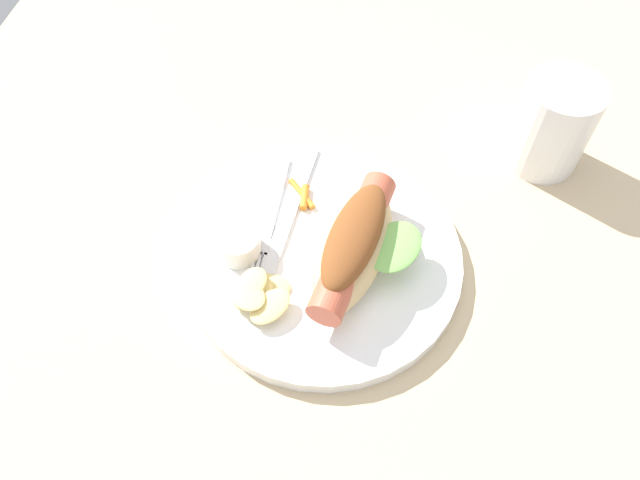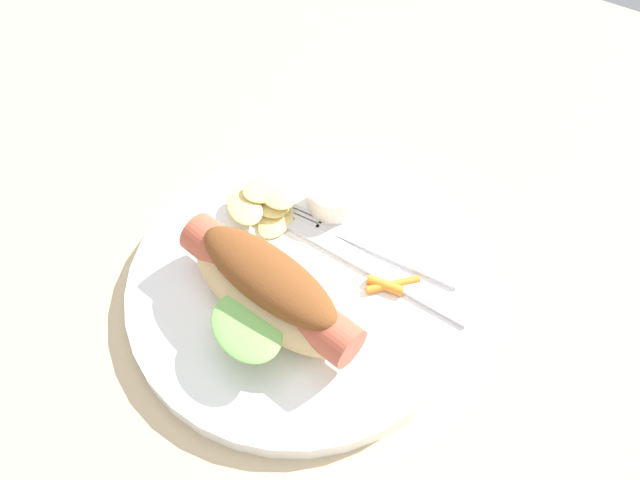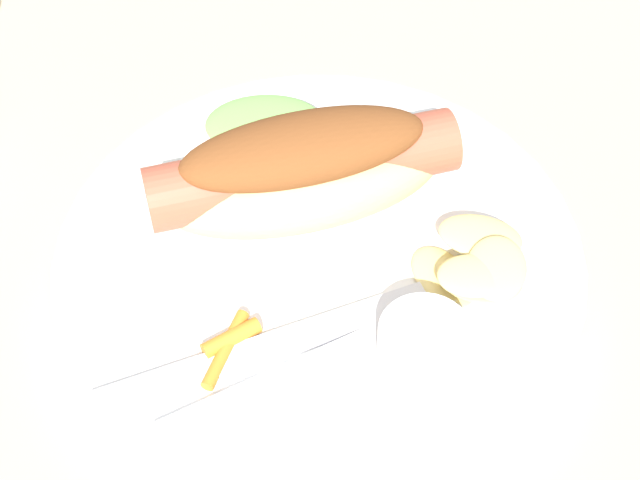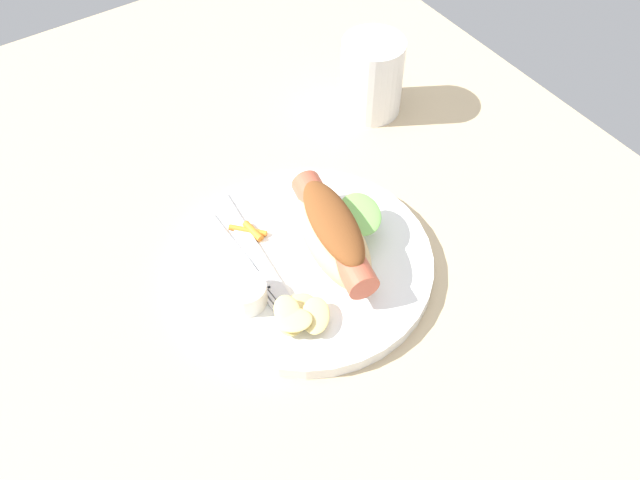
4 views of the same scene
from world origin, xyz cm
name	(u,v)px [view 1 (image 1 of 4)]	position (x,y,z in cm)	size (l,w,h in cm)	color
ground_plane	(294,287)	(0.00, 0.00, -0.90)	(120.00, 90.00, 1.80)	tan
plate	(324,258)	(2.66, -2.42, 0.80)	(26.03, 26.03, 1.60)	white
hot_dog	(355,246)	(2.10, -5.26, 4.46)	(15.59, 11.11, 5.73)	#DBB77A
sauce_ramekin	(239,244)	(1.54, 5.39, 2.88)	(4.10, 4.10, 2.56)	white
fork	(271,215)	(6.10, 3.41, 1.80)	(15.27, 1.41, 0.40)	silver
knife	(291,207)	(7.40, 1.63, 1.78)	(15.93, 1.40, 0.36)	silver
chips_pile	(258,293)	(-3.06, 2.51, 2.61)	(6.27, 6.77, 1.91)	#E8D07C
carrot_garnish	(303,195)	(8.87, 0.71, 1.95)	(3.61, 3.27, 0.78)	orange
drinking_cup	(553,125)	(19.78, -23.22, 4.96)	(7.72, 7.72, 9.91)	white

